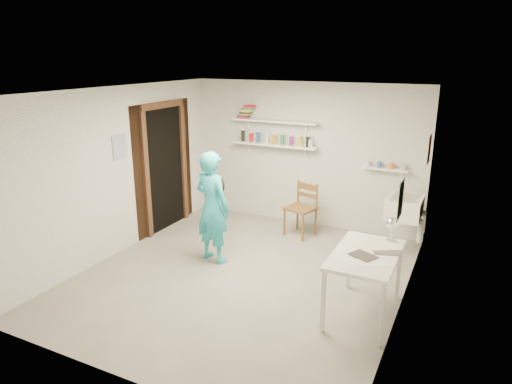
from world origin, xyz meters
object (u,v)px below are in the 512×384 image
at_px(wooden_chair, 301,208).
at_px(work_table, 364,284).
at_px(wall_clock, 217,185).
at_px(man, 212,207).
at_px(desk_lamp, 393,223).
at_px(belfast_sink, 404,207).

height_order(wooden_chair, work_table, wooden_chair).
bearing_deg(wall_clock, man, -62.16).
height_order(man, wooden_chair, man).
bearing_deg(wooden_chair, man, -102.89).
height_order(wall_clock, work_table, wall_clock).
bearing_deg(desk_lamp, work_table, -112.42).
distance_m(wooden_chair, work_table, 2.40).
bearing_deg(man, wooden_chair, -105.04).
bearing_deg(wall_clock, belfast_sink, 40.93).
distance_m(man, desk_lamp, 2.44).
bearing_deg(work_table, desk_lamp, 67.58).
bearing_deg(man, desk_lamp, -167.24).
xyz_separation_m(wall_clock, wooden_chair, (0.83, 1.19, -0.59)).
relative_size(belfast_sink, wooden_chair, 0.65).
height_order(wooden_chair, desk_lamp, desk_lamp).
distance_m(belfast_sink, work_table, 1.97).
xyz_separation_m(wall_clock, desk_lamp, (2.48, -0.26, -0.08)).
distance_m(belfast_sink, man, 2.76).
bearing_deg(wooden_chair, belfast_sink, 17.40).
bearing_deg(belfast_sink, desk_lamp, -87.10).
relative_size(belfast_sink, wall_clock, 2.11).
distance_m(wooden_chair, desk_lamp, 2.26).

